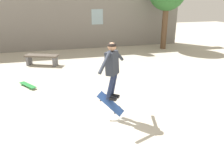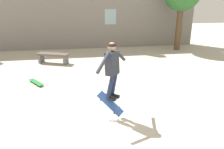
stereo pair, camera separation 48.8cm
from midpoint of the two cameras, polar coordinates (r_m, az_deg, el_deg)
The scene contains 6 objects.
ground_plane at distance 5.90m, azimuth -7.73°, elevation -11.50°, with size 40.00×40.00×0.00m, color beige.
building_backdrop at distance 13.67m, azimuth -12.83°, elevation 15.64°, with size 15.15×0.52×5.52m.
park_bench at distance 10.76m, azimuth -19.15°, elevation 4.11°, with size 1.58×0.99×0.50m.
skater at distance 5.39m, azimuth -2.58°, elevation 2.20°, with size 0.92×1.07×1.47m.
skateboard_flipping at distance 5.71m, azimuth -2.88°, elevation -7.69°, with size 0.68×0.43×0.61m.
skateboard_resting at distance 8.42m, azimuth -22.72°, elevation -2.57°, with size 0.64×0.81×0.08m.
Camera 1 is at (-0.74, -4.98, 3.03)m, focal length 35.00 mm.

